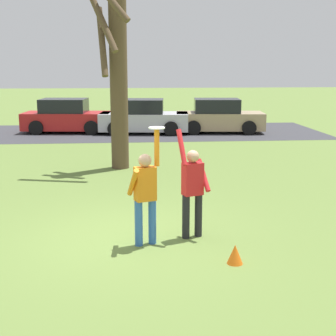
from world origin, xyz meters
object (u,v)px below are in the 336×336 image
at_px(person_catcher, 145,191).
at_px(parked_car_tan, 219,117).
at_px(person_defender, 193,186).
at_px(parked_car_silver, 143,118).
at_px(bare_tree_tall, 117,64).
at_px(parked_car_red, 67,117).
at_px(frisbee_disc, 157,128).
at_px(field_cone_orange, 235,254).

distance_m(person_catcher, parked_car_tan, 15.08).
height_order(person_catcher, person_defender, person_catcher).
bearing_deg(parked_car_silver, bare_tree_tall, -91.98).
distance_m(parked_car_red, parked_car_silver, 3.67).
height_order(person_defender, parked_car_red, person_defender).
bearing_deg(bare_tree_tall, person_defender, -77.27).
bearing_deg(person_defender, parked_car_silver, -107.52).
relative_size(parked_car_red, bare_tree_tall, 0.70).
bearing_deg(parked_car_tan, frisbee_disc, -99.40).
bearing_deg(parked_car_red, parked_car_silver, -4.10).
height_order(parked_car_red, bare_tree_tall, bare_tree_tall).
bearing_deg(parked_car_red, field_cone_orange, -68.71).
distance_m(parked_car_silver, field_cone_orange, 15.57).
distance_m(parked_car_silver, bare_tree_tall, 8.33).
xyz_separation_m(parked_car_red, field_cone_orange, (4.52, -16.16, -0.57)).
bearing_deg(bare_tree_tall, parked_car_red, 106.73).
relative_size(parked_car_silver, field_cone_orange, 13.30).
distance_m(parked_car_silver, parked_car_tan, 3.60).
bearing_deg(bare_tree_tall, parked_car_silver, 82.36).
bearing_deg(person_catcher, person_defender, -0.00).
height_order(person_catcher, field_cone_orange, person_catcher).
height_order(parked_car_silver, field_cone_orange, parked_car_silver).
height_order(frisbee_disc, parked_car_red, frisbee_disc).
relative_size(person_catcher, parked_car_red, 0.49).
relative_size(bare_tree_tall, field_cone_orange, 19.12).
xyz_separation_m(person_defender, frisbee_disc, (-0.67, -0.23, 1.11)).
xyz_separation_m(person_defender, parked_car_red, (-3.99, 14.87, -0.25)).
bearing_deg(bare_tree_tall, parked_car_tan, 59.32).
bearing_deg(parked_car_silver, person_defender, -82.81).
relative_size(frisbee_disc, parked_car_silver, 0.07).
height_order(person_catcher, parked_car_silver, person_catcher).
height_order(person_catcher, bare_tree_tall, bare_tree_tall).
distance_m(parked_car_red, field_cone_orange, 16.79).
distance_m(parked_car_red, parked_car_tan, 7.24).
height_order(parked_car_silver, bare_tree_tall, bare_tree_tall).
xyz_separation_m(person_defender, parked_car_silver, (-0.38, 14.25, -0.25)).
height_order(frisbee_disc, bare_tree_tall, bare_tree_tall).
relative_size(person_defender, parked_car_tan, 0.48).
bearing_deg(field_cone_orange, person_defender, 112.11).
relative_size(parked_car_silver, bare_tree_tall, 0.70).
bearing_deg(parked_car_tan, bare_tree_tall, -115.02).
relative_size(parked_car_red, parked_car_silver, 1.00).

